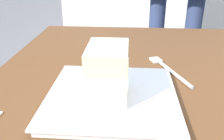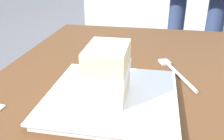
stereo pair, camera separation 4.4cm
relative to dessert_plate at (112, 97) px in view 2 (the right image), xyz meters
name	(u,v)px [view 2 (the right image)]	position (x,y,z in m)	size (l,w,h in m)	color
dessert_plate	(112,97)	(0.00, 0.00, 0.00)	(0.24, 0.24, 0.02)	white
cake_slice	(107,71)	(-0.01, 0.01, 0.06)	(0.10, 0.08, 0.09)	beige
dessert_fork	(174,71)	(0.15, -0.12, 0.00)	(0.16, 0.08, 0.01)	silver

